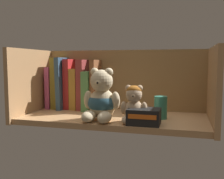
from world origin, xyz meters
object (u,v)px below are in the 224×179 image
at_px(teddy_bear_smaller, 134,105).
at_px(small_product_box, 144,116).
at_px(book_3, 70,84).
at_px(book_5, 83,84).
at_px(book_7, 97,85).
at_px(book_1, 59,83).
at_px(teddy_bear_larger, 101,100).
at_px(pillar_candle, 161,108).
at_px(book_6, 91,90).
at_px(book_0, 53,87).
at_px(book_2, 65,83).
at_px(book_4, 77,89).

bearing_deg(teddy_bear_smaller, small_product_box, -27.42).
relative_size(book_3, book_5, 1.01).
bearing_deg(book_5, book_7, 0.00).
height_order(book_1, small_product_box, book_1).
bearing_deg(teddy_bear_smaller, book_1, 152.01).
relative_size(teddy_bear_larger, pillar_candle, 2.25).
distance_m(book_1, book_5, 0.11).
bearing_deg(book_1, book_6, 0.00).
height_order(pillar_candle, small_product_box, pillar_candle).
bearing_deg(small_product_box, book_1, 152.06).
bearing_deg(book_0, book_6, -0.00).
height_order(book_0, book_3, book_3).
bearing_deg(book_2, book_5, 0.00).
bearing_deg(book_7, teddy_bear_larger, -66.77).
relative_size(book_1, book_2, 1.00).
xyz_separation_m(book_7, small_product_box, (0.23, -0.21, -0.08)).
relative_size(book_3, small_product_box, 2.06).
distance_m(book_1, book_3, 0.05).
relative_size(book_0, book_7, 0.85).
distance_m(book_2, book_3, 0.03).
bearing_deg(book_5, book_2, 180.00).
xyz_separation_m(book_1, book_4, (0.08, 0.00, -0.02)).
relative_size(book_4, small_product_box, 1.66).
relative_size(book_5, pillar_candle, 2.63).
distance_m(book_0, book_7, 0.20).
bearing_deg(book_3, book_5, 0.00).
distance_m(book_1, teddy_bear_smaller, 0.42).
xyz_separation_m(book_0, book_1, (0.03, -0.00, 0.02)).
distance_m(book_6, teddy_bear_larger, 0.22).
distance_m(book_1, pillar_candle, 0.47).
distance_m(book_0, book_1, 0.03).
height_order(teddy_bear_smaller, small_product_box, teddy_bear_smaller).
height_order(book_4, book_6, book_4).
bearing_deg(teddy_bear_smaller, book_7, 134.80).
bearing_deg(teddy_bear_larger, pillar_candle, 20.74).
height_order(teddy_bear_larger, teddy_bear_smaller, teddy_bear_larger).
bearing_deg(book_0, book_5, -0.00).
xyz_separation_m(book_1, pillar_candle, (0.45, -0.11, -0.07)).
xyz_separation_m(teddy_bear_smaller, small_product_box, (0.04, -0.02, -0.03)).
xyz_separation_m(book_6, book_7, (0.03, 0.00, 0.02)).
height_order(book_2, teddy_bear_larger, book_2).
bearing_deg(teddy_bear_larger, book_7, 113.23).
relative_size(book_6, small_product_box, 1.57).
relative_size(book_2, book_5, 1.04).
bearing_deg(small_product_box, book_7, 137.11).
bearing_deg(book_4, book_6, -0.00).
height_order(book_3, teddy_bear_smaller, book_3).
xyz_separation_m(book_1, book_5, (0.11, 0.00, -0.00)).
relative_size(book_6, teddy_bear_larger, 0.90).
bearing_deg(teddy_bear_larger, book_4, 132.36).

